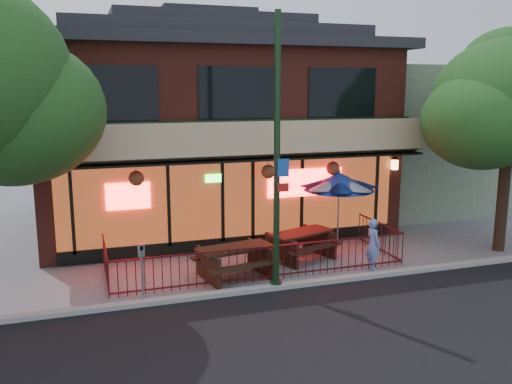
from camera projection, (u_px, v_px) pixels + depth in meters
ground at (271, 283)px, 14.59m from camera, size 80.00×80.00×0.00m
curb at (277, 287)px, 14.11m from camera, size 80.00×0.25×0.12m
restaurant_building at (208, 116)px, 20.43m from camera, size 12.96×9.49×8.05m
neighbor_building at (404, 137)px, 23.96m from camera, size 6.00×7.00×6.00m
patio_fence at (265, 255)px, 14.93m from camera, size 8.44×2.62×1.00m
street_light at (277, 169)px, 13.61m from camera, size 0.43×0.32×7.00m
street_tree_right at (511, 94)px, 16.66m from camera, size 4.80×4.80×7.02m
picnic_table_left at (235, 257)px, 14.88m from camera, size 2.30×1.91×0.88m
picnic_table_right at (301, 241)px, 16.50m from camera, size 2.41×2.12×0.86m
patio_umbrella at (339, 181)px, 17.38m from camera, size 2.26×2.26×2.59m
pedestrian at (373, 244)px, 15.50m from camera, size 0.40×0.57×1.50m
parking_meter_near at (142, 264)px, 12.97m from camera, size 0.16×0.15×1.51m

